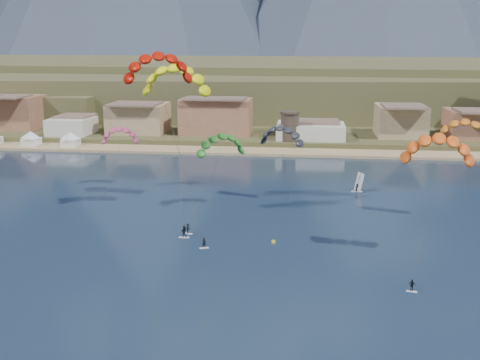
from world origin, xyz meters
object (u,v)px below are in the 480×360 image
object	(u,v)px
kitesurfer_green	(221,142)
windsurfer	(358,186)
kitesurfer_yellow	(175,75)
kitesurfer_red	(158,63)
buoy	(273,242)
kitesurfer_orange	(438,144)
watchtower	(290,126)

from	to	relation	value
kitesurfer_green	windsurfer	size ratio (longest dim) A/B	4.42
kitesurfer_yellow	windsurfer	world-z (taller)	kitesurfer_yellow
kitesurfer_red	kitesurfer_yellow	xyz separation A→B (m)	(0.81, 8.68, -2.52)
kitesurfer_yellow	windsurfer	size ratio (longest dim) A/B	7.37
kitesurfer_yellow	kitesurfer_green	distance (m)	14.10
kitesurfer_green	buoy	world-z (taller)	kitesurfer_green
kitesurfer_red	kitesurfer_orange	bearing A→B (deg)	-18.42
watchtower	kitesurfer_green	xyz separation A→B (m)	(-10.19, -66.56, 6.70)
kitesurfer_red	windsurfer	world-z (taller)	kitesurfer_red
windsurfer	buoy	size ratio (longest dim) A/B	5.49
kitesurfer_yellow	buoy	world-z (taller)	kitesurfer_yellow
kitesurfer_red	kitesurfer_green	distance (m)	18.11
kitesurfer_orange	kitesurfer_green	xyz separation A→B (m)	(-32.42, 21.10, -4.00)
buoy	watchtower	bearing A→B (deg)	90.11
watchtower	kitesurfer_yellow	xyz separation A→B (m)	(-18.36, -65.19, 18.11)
buoy	windsurfer	bearing A→B (deg)	64.67
kitesurfer_orange	windsurfer	bearing A→B (deg)	99.54
kitesurfer_green	kitesurfer_red	bearing A→B (deg)	-140.88
kitesurfer_yellow	buoy	distance (m)	34.65
kitesurfer_red	kitesurfer_green	bearing A→B (deg)	39.12
watchtower	kitesurfer_green	distance (m)	67.67
buoy	kitesurfer_green	bearing A→B (deg)	124.78
watchtower	kitesurfer_green	world-z (taller)	kitesurfer_green
windsurfer	buoy	xyz separation A→B (m)	(-15.53, -32.80, -1.14)
kitesurfer_yellow	kitesurfer_green	bearing A→B (deg)	-9.52
windsurfer	kitesurfer_yellow	bearing A→B (deg)	-154.09
kitesurfer_green	watchtower	bearing A→B (deg)	81.30
kitesurfer_orange	kitesurfer_green	size ratio (longest dim) A/B	1.16
watchtower	kitesurfer_green	bearing A→B (deg)	-98.70
kitesurfer_yellow	buoy	xyz separation A→B (m)	(18.52, -16.26, -24.35)
kitesurfer_orange	kitesurfer_green	bearing A→B (deg)	146.95
kitesurfer_orange	windsurfer	xyz separation A→B (m)	(-6.55, 39.01, -15.80)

